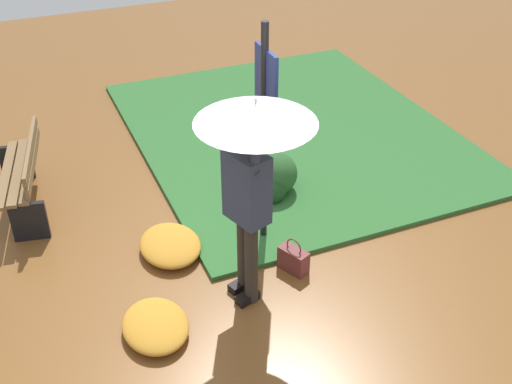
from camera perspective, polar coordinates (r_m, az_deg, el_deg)
name	(u,v)px	position (r m, az deg, el deg)	size (l,w,h in m)	color
ground_plane	(230,295)	(6.01, -2.36, -9.17)	(18.00, 18.00, 0.00)	brown
grass_verge	(292,132)	(8.61, 3.25, 5.39)	(4.80, 4.00, 0.05)	#2D662D
person_with_umbrella	(252,152)	(5.04, -0.40, 3.55)	(0.96, 0.96, 2.04)	#2D2823
info_sign_post	(265,112)	(5.91, 0.83, 7.13)	(0.44, 0.07, 2.30)	black
handbag	(293,259)	(6.21, 3.35, -6.02)	(0.33, 0.25, 0.37)	brown
park_bench	(23,175)	(7.38, -20.05, 1.44)	(1.41, 0.63, 0.75)	black
shrub_cluster	(272,176)	(7.22, 1.45, 1.41)	(0.63, 0.57, 0.51)	#285628
leaf_pile_near_person	(170,245)	(6.50, -7.66, -4.72)	(0.75, 0.60, 0.17)	#C68428
leaf_pile_by_bench	(155,326)	(5.68, -8.95, -11.69)	(0.71, 0.57, 0.16)	#C68428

